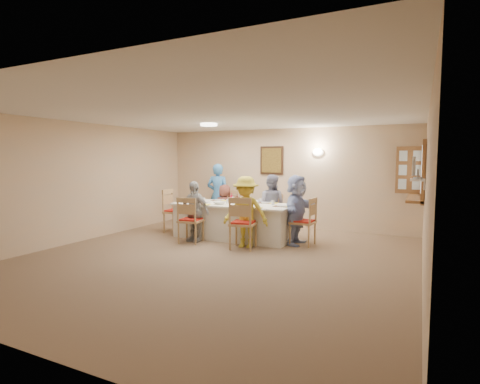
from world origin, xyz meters
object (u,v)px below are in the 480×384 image
at_px(chair_back_right, 273,214).
at_px(diner_back_left, 225,208).
at_px(chair_right_end, 303,221).
at_px(diner_right_end, 297,210).
at_px(desk_fan, 416,170).
at_px(dining_table, 234,221).
at_px(chair_front_right, 243,222).
at_px(diner_front_right, 246,212).
at_px(caregiver, 218,195).
at_px(chair_front_left, 191,220).
at_px(chair_back_left, 227,210).
at_px(diner_back_right, 271,205).
at_px(serving_hatch, 423,171).
at_px(diner_front_left, 194,211).
at_px(condiment_ketchup, 231,198).
at_px(chair_left_end, 176,211).

relative_size(chair_back_right, diner_back_left, 0.82).
bearing_deg(chair_right_end, diner_back_left, -104.31).
bearing_deg(diner_right_end, desk_fan, -104.03).
relative_size(dining_table, chair_right_end, 2.70).
relative_size(chair_front_right, diner_front_right, 0.73).
bearing_deg(caregiver, diner_back_left, 122.87).
xyz_separation_m(chair_front_left, diner_back_left, (0.00, 1.48, 0.08)).
xyz_separation_m(desk_fan, chair_back_left, (-4.19, 1.44, -1.06)).
height_order(diner_back_right, diner_right_end, diner_right_end).
bearing_deg(dining_table, serving_hatch, 10.82).
bearing_deg(caregiver, chair_front_left, 92.11).
xyz_separation_m(diner_front_left, condiment_ketchup, (0.51, 0.72, 0.24)).
bearing_deg(chair_back_left, chair_front_right, -54.60).
bearing_deg(desk_fan, chair_left_end, 172.86).
height_order(serving_hatch, chair_right_end, serving_hatch).
bearing_deg(chair_back_right, desk_fan, -34.91).
distance_m(diner_back_left, diner_front_right, 1.82).
distance_m(chair_back_right, chair_front_left, 2.00).
bearing_deg(caregiver, diner_right_end, 144.15).
height_order(chair_right_end, condiment_ketchup, condiment_ketchup).
bearing_deg(dining_table, desk_fan, -10.18).
height_order(diner_front_right, diner_right_end, diner_right_end).
bearing_deg(chair_front_left, diner_front_right, 177.65).
distance_m(chair_right_end, condiment_ketchup, 1.68).
bearing_deg(caregiver, chair_back_right, 157.14).
height_order(desk_fan, dining_table, desk_fan).
distance_m(chair_right_end, diner_right_end, 0.26).
height_order(diner_back_left, condiment_ketchup, diner_back_left).
distance_m(desk_fan, chair_front_left, 4.32).
relative_size(chair_front_left, condiment_ketchup, 4.26).
relative_size(diner_front_right, caregiver, 0.87).
distance_m(chair_front_left, diner_back_right, 1.92).
distance_m(serving_hatch, chair_back_right, 3.27).
distance_m(chair_left_end, diner_right_end, 2.98).
relative_size(chair_right_end, diner_back_left, 0.87).
bearing_deg(dining_table, diner_front_left, -131.42).
height_order(dining_table, chair_back_right, chair_back_right).
bearing_deg(dining_table, chair_left_end, 180.00).
distance_m(desk_fan, dining_table, 3.83).
xyz_separation_m(desk_fan, diner_front_right, (-2.99, -0.04, -0.85)).
bearing_deg(chair_left_end, diner_back_right, -77.33).
relative_size(chair_back_right, chair_front_right, 0.90).
xyz_separation_m(caregiver, condiment_ketchup, (0.96, -1.11, 0.06)).
relative_size(chair_left_end, diner_front_left, 0.81).
distance_m(chair_back_right, diner_front_left, 1.91).
xyz_separation_m(diner_back_right, condiment_ketchup, (-0.69, -0.64, 0.18)).
bearing_deg(diner_back_right, chair_left_end, 15.28).
distance_m(chair_back_left, diner_front_right, 1.92).
distance_m(serving_hatch, chair_left_end, 5.38).
height_order(chair_front_right, diner_back_right, diner_back_right).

